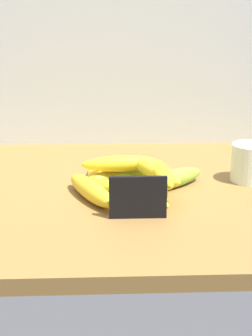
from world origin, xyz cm
name	(u,v)px	position (x,y,z in cm)	size (l,w,h in cm)	color
counter_top	(94,195)	(0.00, 0.00, 1.50)	(110.00, 76.00, 3.00)	olive
back_wall	(95,31)	(0.00, 39.00, 35.00)	(130.00, 2.00, 70.00)	silver
chalkboard_sign	(138,199)	(8.67, -16.12, 6.86)	(11.00, 1.80, 8.40)	black
coffee_mug	(252,163)	(36.13, 4.03, 7.37)	(10.40, 8.90, 8.74)	silver
banana_0	(114,177)	(4.42, 2.93, 4.76)	(15.69, 3.52, 3.52)	gold
banana_1	(138,174)	(10.01, 4.82, 4.75)	(16.68, 3.50, 3.50)	#A9C237
banana_2	(171,179)	(17.19, 0.35, 5.03)	(17.98, 4.07, 4.07)	#91BA37
banana_3	(160,188)	(14.13, -4.24, 4.64)	(19.26, 3.27, 3.27)	yellow
banana_4	(131,194)	(7.73, -8.80, 4.99)	(19.71, 3.97, 3.97)	gold
banana_5	(91,190)	(-0.51, -6.26, 5.10)	(19.03, 4.20, 4.20)	yellow
banana_6	(93,174)	(-0.50, 5.77, 4.64)	(18.08, 3.28, 3.28)	yellow
banana_7	(161,174)	(14.26, -5.69, 8.28)	(16.09, 4.01, 4.01)	yellow
banana_8	(155,171)	(13.08, -3.39, 8.22)	(18.35, 3.89, 3.89)	yellow
banana_9	(121,164)	(5.90, 1.57, 8.33)	(17.27, 3.61, 3.61)	yellow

